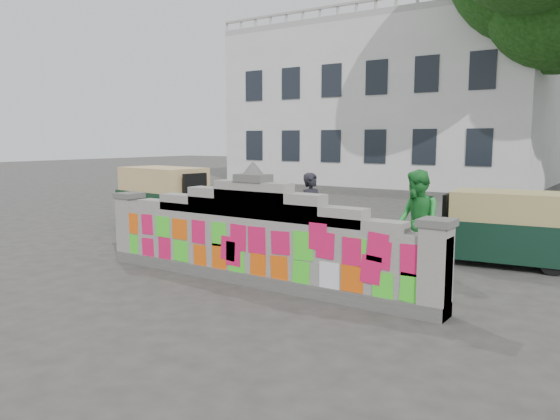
{
  "coord_description": "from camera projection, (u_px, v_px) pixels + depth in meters",
  "views": [
    {
      "loc": [
        5.34,
        -6.92,
        2.36
      ],
      "look_at": [
        -0.17,
        1.0,
        1.1
      ],
      "focal_mm": 35.0,
      "sensor_mm": 36.0,
      "label": 1
    }
  ],
  "objects": [
    {
      "name": "ground",
      "position": [
        254.0,
        283.0,
        8.96
      ],
      "size": [
        100.0,
        100.0,
        0.0
      ],
      "primitive_type": "plane",
      "color": "#383533",
      "rests_on": "ground"
    },
    {
      "name": "parapet_wall",
      "position": [
        253.0,
        239.0,
        8.86
      ],
      "size": [
        6.48,
        0.44,
        2.01
      ],
      "color": "#4C4C49",
      "rests_on": "ground"
    },
    {
      "name": "building",
      "position": [
        395.0,
        109.0,
        30.3
      ],
      "size": [
        16.0,
        10.0,
        8.9
      ],
      "color": "silver",
      "rests_on": "ground"
    },
    {
      "name": "cyclist_bike",
      "position": [
        312.0,
        243.0,
        10.15
      ],
      "size": [
        1.74,
        0.79,
        0.88
      ],
      "primitive_type": "imported",
      "rotation": [
        0.0,
        0.0,
        1.45
      ],
      "color": "black",
      "rests_on": "ground"
    },
    {
      "name": "cyclist_rider",
      "position": [
        312.0,
        226.0,
        10.11
      ],
      "size": [
        0.42,
        0.59,
        1.49
      ],
      "primitive_type": "imported",
      "rotation": [
        0.0,
        0.0,
        1.45
      ],
      "color": "black",
      "rests_on": "ground"
    },
    {
      "name": "pedestrian",
      "position": [
        417.0,
        223.0,
        9.43
      ],
      "size": [
        1.12,
        1.13,
        1.84
      ],
      "primitive_type": "imported",
      "rotation": [
        0.0,
        0.0,
        -0.83
      ],
      "color": "green",
      "rests_on": "ground"
    },
    {
      "name": "rickshaw_left",
      "position": [
        165.0,
        196.0,
        14.55
      ],
      "size": [
        2.96,
        1.6,
        1.61
      ],
      "rotation": [
        0.0,
        0.0,
        -0.1
      ],
      "color": "black",
      "rests_on": "ground"
    },
    {
      "name": "rickshaw_right",
      "position": [
        504.0,
        227.0,
        10.23
      ],
      "size": [
        2.56,
        1.41,
        1.39
      ],
      "rotation": [
        0.0,
        0.0,
        3.26
      ],
      "color": "black",
      "rests_on": "ground"
    }
  ]
}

